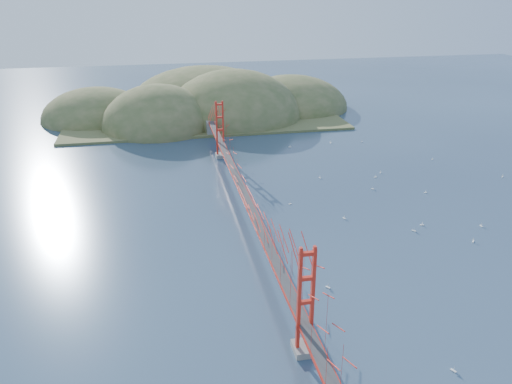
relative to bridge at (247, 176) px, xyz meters
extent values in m
plane|color=#2C4058|center=(0.00, -0.18, -7.01)|extent=(320.00, 320.00, 0.00)
cube|color=gray|center=(0.00, -30.18, -6.66)|extent=(2.00, 2.40, 0.70)
cube|color=gray|center=(0.00, 29.82, -6.66)|extent=(2.00, 2.40, 0.70)
cube|color=red|center=(0.00, -0.18, -3.71)|extent=(1.40, 92.00, 0.16)
cube|color=red|center=(0.00, -0.18, -3.91)|extent=(1.33, 92.00, 0.24)
cube|color=#38383A|center=(0.00, -0.18, -3.61)|extent=(1.19, 92.00, 0.03)
cube|color=gray|center=(0.00, 45.82, -5.36)|extent=(2.20, 2.60, 3.30)
cube|color=olive|center=(0.00, 63.82, -6.76)|extent=(70.00, 40.00, 0.60)
ellipsoid|color=olive|center=(-12.00, 55.82, -7.01)|extent=(28.00, 28.00, 21.00)
ellipsoid|color=olive|center=(8.00, 61.82, -7.01)|extent=(36.00, 36.00, 25.00)
ellipsoid|color=olive|center=(26.00, 69.82, -7.01)|extent=(32.00, 32.00, 18.00)
ellipsoid|color=olive|center=(-28.00, 67.82, -7.01)|extent=(28.00, 28.00, 16.00)
ellipsoid|color=olive|center=(2.00, 77.82, -7.01)|extent=(44.00, 44.00, 22.00)
cube|color=white|center=(32.55, 33.54, -6.96)|extent=(0.48, 0.40, 0.09)
cylinder|color=white|center=(32.55, 33.54, -6.70)|extent=(0.01, 0.01, 0.52)
cube|color=white|center=(49.65, 7.87, -6.94)|extent=(0.58, 0.52, 0.11)
cylinder|color=white|center=(49.65, 7.87, -6.62)|extent=(0.02, 0.02, 0.64)
cube|color=white|center=(23.68, 7.24, -6.94)|extent=(0.53, 0.61, 0.11)
cylinder|color=white|center=(23.68, 7.24, -6.61)|extent=(0.02, 0.02, 0.66)
cube|color=white|center=(14.60, -2.84, -6.95)|extent=(0.37, 0.61, 0.10)
cylinder|color=white|center=(14.60, -2.84, -6.63)|extent=(0.02, 0.02, 0.63)
cube|color=white|center=(6.00, -20.18, -6.94)|extent=(0.50, 0.62, 0.11)
cylinder|color=white|center=(6.00, -20.18, -6.61)|extent=(0.02, 0.02, 0.67)
cube|color=white|center=(29.56, -13.44, -6.94)|extent=(0.55, 0.57, 0.11)
cylinder|color=white|center=(29.56, -13.44, -6.62)|extent=(0.02, 0.02, 0.65)
cube|color=white|center=(16.29, 14.20, -6.95)|extent=(0.38, 0.57, 0.10)
cylinder|color=white|center=(16.29, 14.20, -6.65)|extent=(0.02, 0.02, 0.59)
cube|color=white|center=(28.40, 14.43, -6.95)|extent=(0.36, 0.54, 0.09)
cylinder|color=white|center=(28.40, 14.43, -6.67)|extent=(0.01, 0.01, 0.56)
cube|color=white|center=(15.71, 33.24, -6.94)|extent=(0.62, 0.21, 0.11)
cylinder|color=white|center=(15.71, 33.24, -6.60)|extent=(0.02, 0.02, 0.67)
cube|color=white|center=(26.50, 12.47, -6.94)|extent=(0.61, 0.29, 0.11)
cylinder|color=white|center=(26.50, 12.47, -6.63)|extent=(0.02, 0.02, 0.64)
cube|color=white|center=(25.47, 34.43, -6.94)|extent=(0.29, 0.65, 0.11)
cylinder|color=white|center=(25.47, 34.43, -6.60)|extent=(0.02, 0.02, 0.69)
cube|color=white|center=(25.14, -7.33, -6.95)|extent=(0.60, 0.39, 0.10)
cylinder|color=white|center=(25.14, -7.33, -6.64)|extent=(0.02, 0.02, 0.62)
cube|color=white|center=(23.04, -8.82, -6.94)|extent=(0.54, 0.59, 0.11)
cylinder|color=white|center=(23.04, -8.82, -6.61)|extent=(0.02, 0.02, 0.66)
cube|color=white|center=(42.06, 19.55, -6.96)|extent=(0.51, 0.28, 0.09)
cylinder|color=white|center=(42.06, 19.55, -6.69)|extent=(0.01, 0.01, 0.53)
cube|color=white|center=(33.58, -9.38, -6.95)|extent=(0.24, 0.58, 0.10)
cylinder|color=white|center=(33.58, -9.38, -6.64)|extent=(0.02, 0.02, 0.61)
cube|color=white|center=(7.87, 3.99, -6.96)|extent=(0.50, 0.31, 0.09)
cylinder|color=white|center=(7.87, 3.99, -6.70)|extent=(0.01, 0.01, 0.52)
cube|color=white|center=(31.92, 3.93, -6.96)|extent=(0.51, 0.28, 0.09)
cylinder|color=white|center=(31.92, 3.93, -6.69)|extent=(0.01, 0.01, 0.53)
cube|color=white|center=(12.94, -35.59, -6.95)|extent=(0.42, 0.59, 0.10)
cylinder|color=white|center=(12.94, -35.59, -6.64)|extent=(0.02, 0.02, 0.62)
camera|label=1|loc=(-12.32, -67.45, 26.50)|focal=35.00mm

